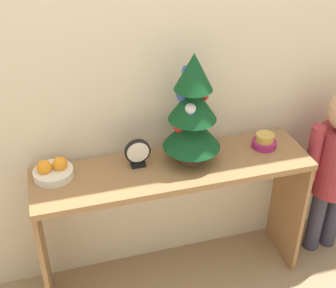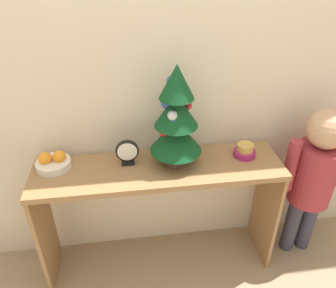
{
  "view_description": "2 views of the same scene",
  "coord_description": "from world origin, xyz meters",
  "px_view_note": "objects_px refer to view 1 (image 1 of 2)",
  "views": [
    {
      "loc": [
        -0.49,
        -1.46,
        1.91
      ],
      "look_at": [
        -0.02,
        0.17,
        0.82
      ],
      "focal_mm": 50.0,
      "sensor_mm": 36.0,
      "label": 1
    },
    {
      "loc": [
        -0.14,
        -1.16,
        1.67
      ],
      "look_at": [
        0.05,
        0.16,
        0.84
      ],
      "focal_mm": 35.0,
      "sensor_mm": 36.0,
      "label": 2
    }
  ],
  "objects_px": {
    "singing_bowl": "(264,141)",
    "fruit_bowl": "(53,171)",
    "desk_clock": "(138,153)",
    "mini_tree": "(192,112)"
  },
  "relations": [
    {
      "from": "singing_bowl",
      "to": "desk_clock",
      "type": "relative_size",
      "value": 0.85
    },
    {
      "from": "mini_tree",
      "to": "fruit_bowl",
      "type": "relative_size",
      "value": 3.02
    },
    {
      "from": "singing_bowl",
      "to": "mini_tree",
      "type": "bearing_deg",
      "value": -177.94
    },
    {
      "from": "singing_bowl",
      "to": "desk_clock",
      "type": "bearing_deg",
      "value": 178.93
    },
    {
      "from": "fruit_bowl",
      "to": "desk_clock",
      "type": "xyz_separation_m",
      "value": [
        0.37,
        -0.02,
        0.04
      ]
    },
    {
      "from": "fruit_bowl",
      "to": "desk_clock",
      "type": "relative_size",
      "value": 1.26
    },
    {
      "from": "singing_bowl",
      "to": "fruit_bowl",
      "type": "bearing_deg",
      "value": 177.94
    },
    {
      "from": "mini_tree",
      "to": "desk_clock",
      "type": "height_order",
      "value": "mini_tree"
    },
    {
      "from": "fruit_bowl",
      "to": "mini_tree",
      "type": "bearing_deg",
      "value": -4.56
    },
    {
      "from": "desk_clock",
      "to": "singing_bowl",
      "type": "bearing_deg",
      "value": -1.07
    }
  ]
}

